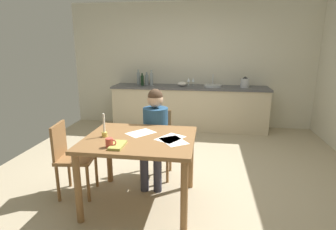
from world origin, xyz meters
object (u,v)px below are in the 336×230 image
object	(u,v)px
bottle_oil	(139,78)
mixing_bowl	(182,84)
book_magazine	(118,145)
candlestick	(104,130)
bottle_wine_red	(147,79)
stovetop_kettle	(245,83)
coffee_mug	(110,143)
bottle_vinegar	(142,80)
chair_side_empty	(71,156)
chair_at_table	(157,140)
wine_glass_near_sink	(193,80)
wine_glass_by_kettle	(189,80)
person_seated	(155,130)
bottle_sauce	(152,79)
sink_unit	(213,86)
dining_table	(140,147)

from	to	relation	value
bottle_oil	mixing_bowl	size ratio (longest dim) A/B	1.63
book_magazine	candlestick	bearing A→B (deg)	131.12
bottle_wine_red	book_magazine	bearing A→B (deg)	-82.05
book_magazine	bottle_wine_red	size ratio (longest dim) A/B	0.93
stovetop_kettle	coffee_mug	bearing A→B (deg)	-116.61
bottle_oil	bottle_vinegar	world-z (taller)	bottle_oil
chair_side_empty	book_magazine	size ratio (longest dim) A/B	3.52
chair_at_table	bottle_oil	xyz separation A→B (m)	(-0.83, 2.30, 0.54)
coffee_mug	candlestick	xyz separation A→B (m)	(-0.16, 0.29, 0.03)
wine_glass_near_sink	wine_glass_by_kettle	world-z (taller)	same
bottle_oil	candlestick	bearing A→B (deg)	-82.34
chair_side_empty	mixing_bowl	world-z (taller)	mixing_bowl
person_seated	wine_glass_by_kettle	xyz separation A→B (m)	(0.23, 2.50, 0.33)
bottle_wine_red	bottle_sauce	bearing A→B (deg)	-37.17
person_seated	book_magazine	world-z (taller)	person_seated
chair_side_empty	bottle_oil	size ratio (longest dim) A/B	2.72
chair_side_empty	bottle_oil	bearing A→B (deg)	88.99
bottle_oil	stovetop_kettle	bearing A→B (deg)	-2.54
person_seated	stovetop_kettle	bearing A→B (deg)	59.81
chair_side_empty	stovetop_kettle	world-z (taller)	stovetop_kettle
chair_side_empty	candlestick	world-z (taller)	candlestick
candlestick	sink_unit	bearing A→B (deg)	68.59
wine_glass_by_kettle	person_seated	bearing A→B (deg)	-95.32
mixing_bowl	wine_glass_by_kettle	xyz separation A→B (m)	(0.12, 0.13, 0.06)
bottle_wine_red	bottle_oil	bearing A→B (deg)	177.56
sink_unit	person_seated	bearing A→B (deg)	-107.40
candlestick	book_magazine	world-z (taller)	candlestick
bottle_vinegar	wine_glass_near_sink	size ratio (longest dim) A/B	1.66
chair_side_empty	wine_glass_by_kettle	bearing A→B (deg)	69.60
book_magazine	wine_glass_near_sink	world-z (taller)	wine_glass_near_sink
dining_table	bottle_vinegar	bearing A→B (deg)	103.10
candlestick	mixing_bowl	bearing A→B (deg)	79.86
chair_at_table	coffee_mug	bearing A→B (deg)	-103.77
book_magazine	coffee_mug	bearing A→B (deg)	-157.15
dining_table	candlestick	bearing A→B (deg)	-175.60
book_magazine	mixing_bowl	size ratio (longest dim) A/B	1.26
chair_side_empty	stovetop_kettle	xyz separation A→B (m)	(2.26, 2.87, 0.51)
chair_at_table	person_seated	distance (m)	0.24
dining_table	bottle_sauce	xyz separation A→B (m)	(-0.48, 2.93, 0.37)
sink_unit	bottle_oil	world-z (taller)	bottle_oil
coffee_mug	wine_glass_near_sink	size ratio (longest dim) A/B	0.69
chair_at_table	candlestick	size ratio (longest dim) A/B	3.45
dining_table	mixing_bowl	size ratio (longest dim) A/B	5.92
dining_table	bottle_oil	distance (m)	3.15
book_magazine	bottle_oil	distance (m)	3.39
bottle_vinegar	chair_side_empty	bearing A→B (deg)	-93.32
candlestick	stovetop_kettle	world-z (taller)	stovetop_kettle
chair_at_table	stovetop_kettle	world-z (taller)	stovetop_kettle
stovetop_kettle	wine_glass_by_kettle	distance (m)	1.15
candlestick	wine_glass_by_kettle	world-z (taller)	wine_glass_by_kettle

